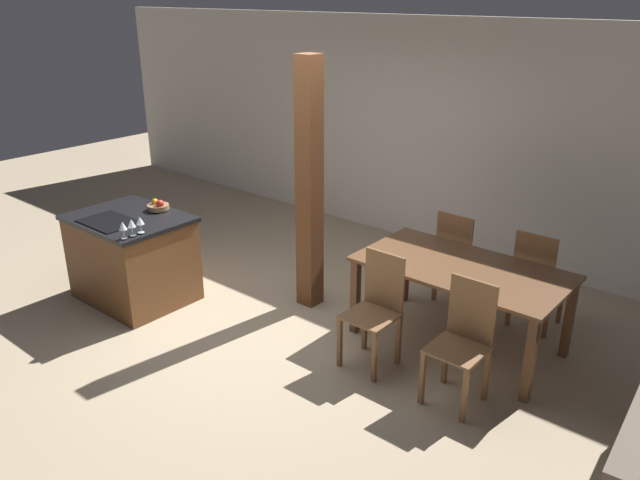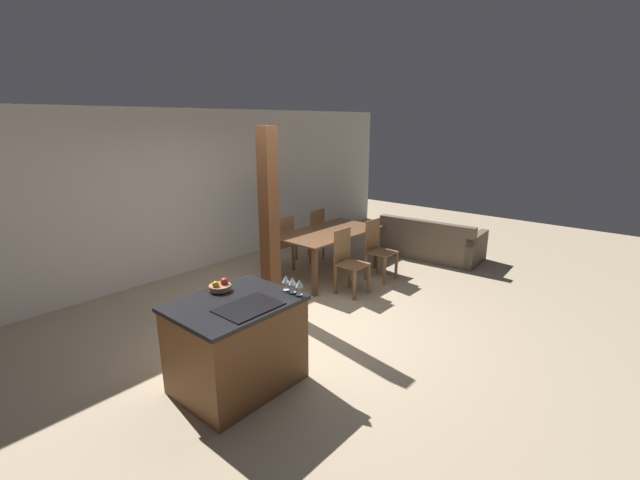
{
  "view_description": "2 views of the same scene",
  "coord_description": "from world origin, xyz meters",
  "px_view_note": "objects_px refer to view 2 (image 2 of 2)",
  "views": [
    {
      "loc": [
        3.81,
        -3.64,
        2.96
      ],
      "look_at": [
        0.6,
        0.2,
        0.95
      ],
      "focal_mm": 35.0,
      "sensor_mm": 36.0,
      "label": 1
    },
    {
      "loc": [
        -3.62,
        -3.41,
        2.51
      ],
      "look_at": [
        0.6,
        0.2,
        0.95
      ],
      "focal_mm": 24.0,
      "sensor_mm": 36.0,
      "label": 2
    }
  ],
  "objects_px": {
    "fruit_bowl": "(220,286)",
    "dining_chair_far_left": "(281,243)",
    "kitchen_island": "(237,344)",
    "dining_chair_near_right": "(378,249)",
    "wine_glass_near": "(299,284)",
    "wine_glass_far": "(286,279)",
    "couch": "(431,243)",
    "dining_chair_near_left": "(348,260)",
    "dining_table": "(329,237)",
    "wine_glass_middle": "(292,281)",
    "dining_chair_far_right": "(313,234)",
    "timber_post": "(269,222)"
  },
  "relations": [
    {
      "from": "kitchen_island",
      "to": "dining_chair_near_left",
      "type": "bearing_deg",
      "value": 13.15
    },
    {
      "from": "kitchen_island",
      "to": "dining_chair_far_left",
      "type": "distance_m",
      "value": 3.27
    },
    {
      "from": "fruit_bowl",
      "to": "wine_glass_near",
      "type": "xyz_separation_m",
      "value": [
        0.41,
        -0.68,
        0.08
      ]
    },
    {
      "from": "dining_table",
      "to": "dining_chair_far_right",
      "type": "bearing_deg",
      "value": 60.45
    },
    {
      "from": "dining_table",
      "to": "couch",
      "type": "height_order",
      "value": "dining_table"
    },
    {
      "from": "dining_table",
      "to": "dining_chair_far_left",
      "type": "relative_size",
      "value": 1.83
    },
    {
      "from": "fruit_bowl",
      "to": "timber_post",
      "type": "relative_size",
      "value": 0.09
    },
    {
      "from": "wine_glass_near",
      "to": "wine_glass_middle",
      "type": "distance_m",
      "value": 0.09
    },
    {
      "from": "wine_glass_far",
      "to": "dining_table",
      "type": "xyz_separation_m",
      "value": [
        2.48,
        1.5,
        -0.35
      ]
    },
    {
      "from": "kitchen_island",
      "to": "couch",
      "type": "distance_m",
      "value": 5.04
    },
    {
      "from": "kitchen_island",
      "to": "couch",
      "type": "bearing_deg",
      "value": 5.28
    },
    {
      "from": "wine_glass_middle",
      "to": "wine_glass_far",
      "type": "distance_m",
      "value": 0.09
    },
    {
      "from": "dining_chair_far_left",
      "to": "timber_post",
      "type": "relative_size",
      "value": 0.4
    },
    {
      "from": "fruit_bowl",
      "to": "dining_chair_far_right",
      "type": "height_order",
      "value": "fruit_bowl"
    },
    {
      "from": "fruit_bowl",
      "to": "dining_chair_far_left",
      "type": "height_order",
      "value": "fruit_bowl"
    },
    {
      "from": "timber_post",
      "to": "fruit_bowl",
      "type": "bearing_deg",
      "value": -151.13
    },
    {
      "from": "couch",
      "to": "timber_post",
      "type": "bearing_deg",
      "value": 76.65
    },
    {
      "from": "fruit_bowl",
      "to": "couch",
      "type": "height_order",
      "value": "fruit_bowl"
    },
    {
      "from": "fruit_bowl",
      "to": "dining_chair_near_left",
      "type": "bearing_deg",
      "value": 6.68
    },
    {
      "from": "dining_chair_far_right",
      "to": "timber_post",
      "type": "relative_size",
      "value": 0.4
    },
    {
      "from": "dining_chair_near_left",
      "to": "couch",
      "type": "relative_size",
      "value": 0.52
    },
    {
      "from": "kitchen_island",
      "to": "dining_chair_near_right",
      "type": "bearing_deg",
      "value": 10.11
    },
    {
      "from": "wine_glass_far",
      "to": "dining_chair_near_left",
      "type": "xyz_separation_m",
      "value": [
        2.08,
        0.79,
        -0.5
      ]
    },
    {
      "from": "wine_glass_middle",
      "to": "dining_chair_far_left",
      "type": "bearing_deg",
      "value": 47.78
    },
    {
      "from": "wine_glass_near",
      "to": "dining_table",
      "type": "bearing_deg",
      "value": 34.07
    },
    {
      "from": "couch",
      "to": "wine_glass_far",
      "type": "bearing_deg",
      "value": 94.44
    },
    {
      "from": "wine_glass_far",
      "to": "dining_chair_far_right",
      "type": "height_order",
      "value": "wine_glass_far"
    },
    {
      "from": "couch",
      "to": "dining_chair_far_left",
      "type": "bearing_deg",
      "value": 53.85
    },
    {
      "from": "kitchen_island",
      "to": "dining_chair_far_right",
      "type": "xyz_separation_m",
      "value": [
        3.37,
        2.01,
        0.06
      ]
    },
    {
      "from": "wine_glass_far",
      "to": "dining_chair_near_right",
      "type": "distance_m",
      "value": 3.03
    },
    {
      "from": "dining_chair_near_left",
      "to": "wine_glass_near",
      "type": "bearing_deg",
      "value": -154.95
    },
    {
      "from": "wine_glass_far",
      "to": "dining_chair_far_right",
      "type": "relative_size",
      "value": 0.16
    },
    {
      "from": "wine_glass_near",
      "to": "timber_post",
      "type": "height_order",
      "value": "timber_post"
    },
    {
      "from": "dining_chair_near_right",
      "to": "dining_chair_far_left",
      "type": "bearing_deg",
      "value": 119.55
    },
    {
      "from": "kitchen_island",
      "to": "wine_glass_middle",
      "type": "relative_size",
      "value": 7.3
    },
    {
      "from": "fruit_bowl",
      "to": "dining_table",
      "type": "height_order",
      "value": "fruit_bowl"
    },
    {
      "from": "dining_chair_far_left",
      "to": "couch",
      "type": "relative_size",
      "value": 0.52
    },
    {
      "from": "wine_glass_near",
      "to": "kitchen_island",
      "type": "bearing_deg",
      "value": 143.11
    },
    {
      "from": "wine_glass_far",
      "to": "dining_chair_near_left",
      "type": "distance_m",
      "value": 2.28
    },
    {
      "from": "dining_chair_near_right",
      "to": "couch",
      "type": "bearing_deg",
      "value": -4.8
    },
    {
      "from": "wine_glass_near",
      "to": "timber_post",
      "type": "xyz_separation_m",
      "value": [
        0.96,
        1.44,
        0.21
      ]
    },
    {
      "from": "kitchen_island",
      "to": "couch",
      "type": "relative_size",
      "value": 0.61
    },
    {
      "from": "wine_glass_near",
      "to": "wine_glass_far",
      "type": "relative_size",
      "value": 1.0
    },
    {
      "from": "dining_chair_near_left",
      "to": "fruit_bowl",
      "type": "bearing_deg",
      "value": -173.32
    },
    {
      "from": "wine_glass_near",
      "to": "dining_chair_far_left",
      "type": "bearing_deg",
      "value": 48.87
    },
    {
      "from": "timber_post",
      "to": "dining_chair_far_right",
      "type": "bearing_deg",
      "value": 26.21
    },
    {
      "from": "couch",
      "to": "dining_chair_near_left",
      "type": "bearing_deg",
      "value": 82.99
    },
    {
      "from": "dining_chair_far_left",
      "to": "dining_chair_far_right",
      "type": "relative_size",
      "value": 1.0
    },
    {
      "from": "wine_glass_middle",
      "to": "dining_chair_far_right",
      "type": "distance_m",
      "value": 3.71
    },
    {
      "from": "couch",
      "to": "wine_glass_middle",
      "type": "bearing_deg",
      "value": 95.56
    }
  ]
}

